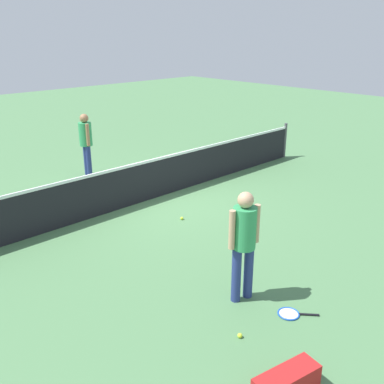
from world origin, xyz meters
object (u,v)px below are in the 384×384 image
Objects in this scene: tennis_racket_far_player at (61,184)px; player_far_side at (86,140)px; player_near_side at (244,238)px; tennis_ball_midcourt at (240,336)px; tennis_racket_near_player at (291,314)px; equipment_bag at (284,384)px; tennis_ball_near_player at (182,218)px.

player_far_side is at bearing 8.00° from tennis_racket_far_player.
tennis_ball_midcourt is (-0.71, -0.58, -0.98)m from player_near_side.
equipment_bag is (-1.28, -0.79, 0.13)m from tennis_racket_near_player.
player_far_side is 25.76× the size of tennis_ball_midcourt.
tennis_racket_near_player is at bearing -75.55° from player_near_side.
tennis_racket_near_player is 0.94× the size of tennis_racket_far_player.
tennis_racket_near_player is 0.92m from tennis_ball_midcourt.
tennis_racket_far_player is 0.70× the size of equipment_bag.
player_near_side is 3.09× the size of tennis_racket_near_player.
tennis_racket_far_player is at bearing 87.19° from tennis_racket_near_player.
player_far_side reaches higher than tennis_ball_midcourt.
equipment_bag reaches higher than tennis_racket_near_player.
tennis_ball_near_player is at bearing -78.95° from tennis_racket_far_player.
tennis_ball_near_player is 3.91m from tennis_ball_midcourt.
tennis_ball_midcourt is at bearing 68.57° from equipment_bag.
tennis_ball_near_player is 0.08× the size of equipment_bag.
player_near_side reaches higher than tennis_racket_near_player.
tennis_ball_midcourt is 1.03m from equipment_bag.
tennis_ball_midcourt is at bearing -106.54° from player_far_side.
tennis_racket_near_player is (-1.27, -7.49, -1.00)m from player_far_side.
player_near_side is 2.03× the size of equipment_bag.
player_near_side and player_far_side have the same top height.
tennis_ball_midcourt is at bearing 169.52° from tennis_racket_near_player.
player_far_side reaches higher than tennis_racket_near_player.
tennis_racket_near_player is 1.51m from equipment_bag.
equipment_bag is at bearing -148.34° from tennis_racket_near_player.
equipment_bag reaches higher than tennis_ball_near_player.
player_near_side is 1.00× the size of player_far_side.
tennis_ball_near_player is at bearing 60.93° from equipment_bag.
player_far_side is 25.76× the size of tennis_ball_near_player.
equipment_bag is at bearing -119.07° from tennis_ball_near_player.
player_near_side is 2.90× the size of tennis_racket_far_player.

